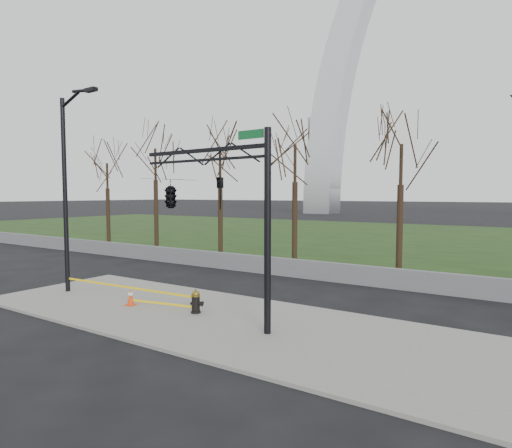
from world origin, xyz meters
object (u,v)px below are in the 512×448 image
Objects in this scene: fire_hydrant at (196,302)px; street_light at (68,180)px; traffic_signal_mast at (187,193)px; traffic_cone at (131,297)px.

fire_hydrant is 0.10× the size of street_light.
fire_hydrant is 3.69m from traffic_signal_mast.
traffic_signal_mast is at bearing 3.73° from street_light.
traffic_cone is 5.72m from street_light.
street_light is at bearing -176.10° from traffic_signal_mast.
traffic_signal_mast is (2.60, 0.18, 3.75)m from traffic_cone.
traffic_cone is 4.56m from traffic_signal_mast.
street_light is at bearing 178.18° from traffic_cone.
traffic_signal_mast reaches higher than fire_hydrant.
street_light is (-3.77, 0.12, 4.30)m from traffic_cone.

